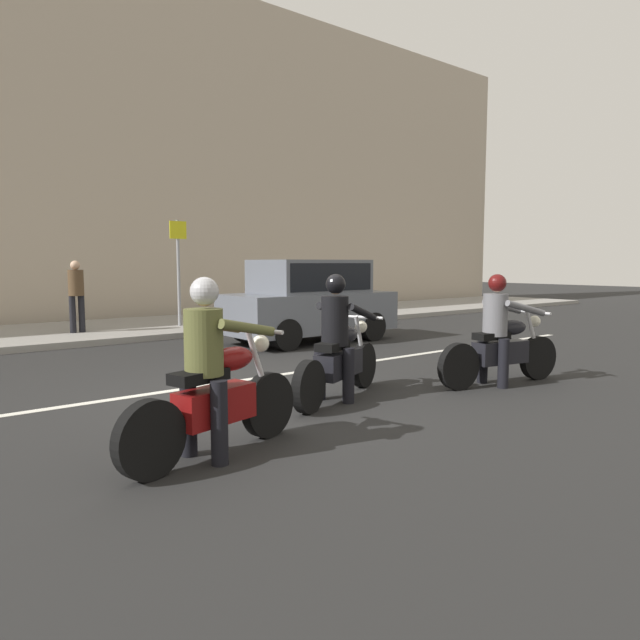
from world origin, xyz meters
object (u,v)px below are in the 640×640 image
motorcycle_with_rider_black_leather (338,349)px  motorcycle_with_rider_gray (500,340)px  pedestrian_bystander (76,291)px  parked_hatchback_slate_gray (310,300)px  motorcycle_with_rider_olive (213,384)px  street_sign_post (178,262)px

motorcycle_with_rider_black_leather → motorcycle_with_rider_gray: (2.37, -0.76, -0.00)m
pedestrian_bystander → parked_hatchback_slate_gray: bearing=-44.1°
parked_hatchback_slate_gray → pedestrian_bystander: 5.37m
parked_hatchback_slate_gray → motorcycle_with_rider_olive: bearing=-134.1°
motorcycle_with_rider_black_leather → motorcycle_with_rider_olive: size_ratio=1.02×
motorcycle_with_rider_black_leather → street_sign_post: (1.57, 8.06, 1.10)m
parked_hatchback_slate_gray → street_sign_post: 3.94m
motorcycle_with_rider_black_leather → pedestrian_bystander: size_ratio=1.26×
street_sign_post → pedestrian_bystander: size_ratio=1.62×
pedestrian_bystander → motorcycle_with_rider_gray: bearing=-70.1°
parked_hatchback_slate_gray → motorcycle_with_rider_black_leather: bearing=-123.7°
motorcycle_with_rider_black_leather → pedestrian_bystander: 8.26m
street_sign_post → motorcycle_with_rider_olive: bearing=-113.1°
motorcycle_with_rider_olive → motorcycle_with_rider_gray: size_ratio=0.93×
motorcycle_with_rider_olive → street_sign_post: 9.86m
motorcycle_with_rider_olive → pedestrian_bystander: bearing=81.3°
motorcycle_with_rider_black_leather → pedestrian_bystander: bearing=96.1°
motorcycle_with_rider_gray → pedestrian_bystander: 9.55m
motorcycle_with_rider_gray → parked_hatchback_slate_gray: 5.28m
motorcycle_with_rider_gray → parked_hatchback_slate_gray: size_ratio=0.57×
street_sign_post → pedestrian_bystander: bearing=176.6°
motorcycle_with_rider_gray → street_sign_post: street_sign_post is taller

